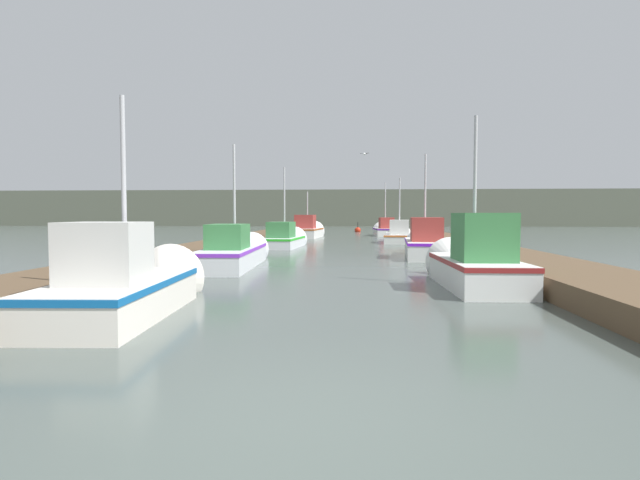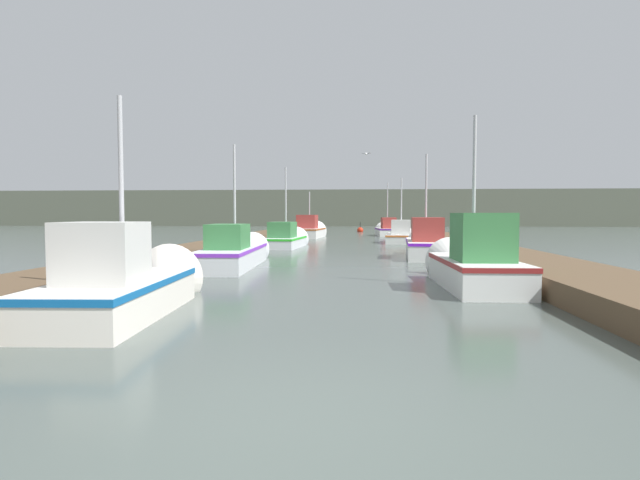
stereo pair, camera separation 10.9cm
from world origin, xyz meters
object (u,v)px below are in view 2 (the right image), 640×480
Objects in this scene: fishing_boat_2 at (236,252)px; mooring_piling_2 at (424,234)px; mooring_piling_0 at (270,233)px; channel_buoy at (360,230)px; fishing_boat_7 at (387,230)px; fishing_boat_4 at (287,239)px; fishing_boat_1 at (471,263)px; fishing_boat_5 at (401,235)px; mooring_piling_1 at (420,233)px; seagull_lead at (366,154)px; fishing_boat_6 at (310,230)px; fishing_boat_0 at (129,285)px; fishing_boat_3 at (425,243)px.

fishing_boat_2 is 5.19× the size of mooring_piling_2.
mooring_piling_0 is at bearing 177.43° from mooring_piling_2.
fishing_boat_7 is at bearing -75.03° from channel_buoy.
fishing_boat_1 is at bearing -60.72° from fishing_boat_4.
fishing_boat_4 is 22.20m from channel_buoy.
fishing_boat_2 is 1.25× the size of fishing_boat_4.
fishing_boat_5 reaches higher than mooring_piling_1.
mooring_piling_0 is at bearing -156.15° from seagull_lead.
fishing_boat_6 is at bearing 86.21° from fishing_boat_2.
fishing_boat_2 is at bearing -86.48° from fishing_boat_6.
fishing_boat_5 is 2.71m from mooring_piling_2.
seagull_lead reaches higher than channel_buoy.
fishing_boat_6 is 4.34× the size of mooring_piling_2.
fishing_boat_4 is 4.66× the size of channel_buoy.
seagull_lead reaches higher than fishing_boat_7.
mooring_piling_2 is (7.52, 19.37, 0.15)m from fishing_boat_0.
mooring_piling_0 is at bearing 89.89° from fishing_boat_0.
fishing_boat_6 is at bearing -107.84° from channel_buoy.
fishing_boat_1 is 0.89× the size of fishing_boat_5.
fishing_boat_1 is at bearing -34.32° from fishing_boat_2.
channel_buoy is at bearing 84.16° from fishing_boat_4.
fishing_boat_4 is 7.66m from mooring_piling_1.
fishing_boat_2 is 13.85m from seagull_lead.
fishing_boat_7 is at bearing 96.58° from mooring_piling_2.
fishing_boat_0 is at bearing -87.01° from fishing_boat_4.
fishing_boat_6 is at bearing 115.77° from fishing_boat_3.
mooring_piling_0 is (-7.58, -2.12, 0.17)m from fishing_boat_5.
mooring_piling_1 is at bearing 0.85° from mooring_piling_0.
seagull_lead is (-3.01, 0.20, 4.43)m from mooring_piling_1.
mooring_piling_1 is 1.17× the size of channel_buoy.
fishing_boat_7 is (6.22, 23.25, 0.00)m from fishing_boat_2.
fishing_boat_4 reaches higher than fishing_boat_6.
fishing_boat_2 is at bearing -108.27° from fishing_boat_7.
fishing_boat_1 is 3.77× the size of mooring_piling_1.
fishing_boat_5 is at bearing 88.73° from fishing_boat_1.
channel_buoy is at bearing 74.76° from mooring_piling_0.
fishing_boat_3 is at bearing -46.14° from mooring_piling_0.
mooring_piling_0 is 7.06m from seagull_lead.
mooring_piling_0 is at bearing 113.90° from fishing_boat_1.
fishing_boat_3 is 1.14× the size of fishing_boat_4.
fishing_boat_1 is 4.39× the size of channel_buoy.
fishing_boat_3 reaches higher than fishing_boat_5.
mooring_piling_2 is at bearing -80.01° from channel_buoy.
fishing_boat_5 is at bearing -81.97° from channel_buoy.
fishing_boat_1 is at bearing 25.80° from fishing_boat_0.
fishing_boat_1 reaches higher than mooring_piling_1.
fishing_boat_4 is at bearing -85.85° from fishing_boat_6.
fishing_boat_5 is at bearing 15.60° from mooring_piling_0.
fishing_boat_5 is 4.23× the size of mooring_piling_1.
fishing_boat_7 reaches higher than fishing_boat_5.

